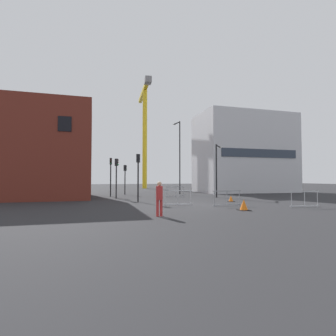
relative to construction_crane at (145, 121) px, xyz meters
name	(u,v)px	position (x,y,z in m)	size (l,w,h in m)	color
ground	(193,205)	(-3.08, -34.12, -13.58)	(160.00, 160.00, 0.00)	#28282B
brick_building	(33,152)	(-15.64, -23.61, -9.04)	(10.98, 8.98, 9.07)	maroon
office_block	(244,154)	(11.09, -18.33, -8.03)	(13.35, 7.60, 11.10)	silver
construction_crane	(145,121)	(0.00, 0.00, 0.00)	(1.96, 14.68, 20.64)	yellow
streetlamp_tall	(179,152)	(0.50, -20.34, -8.34)	(0.58, 1.55, 9.17)	black
streetlamp_short	(217,164)	(2.37, -27.14, -10.20)	(1.50, 1.67, 5.44)	black
traffic_light_crosswalk	(116,172)	(-7.80, -26.05, -10.99)	(0.39, 0.31, 3.84)	#232326
traffic_light_corner	(138,170)	(-6.39, -30.24, -10.92)	(0.34, 0.39, 3.95)	black
traffic_light_verge	(125,175)	(-6.21, -19.78, -11.16)	(0.39, 0.31, 3.56)	black
traffic_light_near	(111,171)	(-8.13, -22.96, -10.81)	(0.26, 0.38, 4.14)	black
pedestrian_walking	(159,196)	(-6.76, -38.93, -12.55)	(0.34, 0.34, 1.76)	red
safety_barrier_front	(178,198)	(-4.16, -33.97, -13.02)	(2.10, 0.09, 1.08)	#B2B5BA
safety_barrier_mid_span	(227,198)	(-1.01, -35.38, -13.02)	(2.17, 0.10, 1.08)	gray
safety_barrier_left_run	(175,192)	(-1.66, -25.52, -13.02)	(2.07, 0.27, 1.08)	gray
safety_barrier_rear	(305,199)	(3.54, -37.54, -13.02)	(2.18, 0.24, 1.08)	#B2B5BA
traffic_cone_by_barrier	(244,205)	(-1.23, -37.84, -13.27)	(0.65, 0.65, 0.66)	black
traffic_cone_striped	(231,199)	(1.10, -32.17, -13.34)	(0.51, 0.51, 0.51)	black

